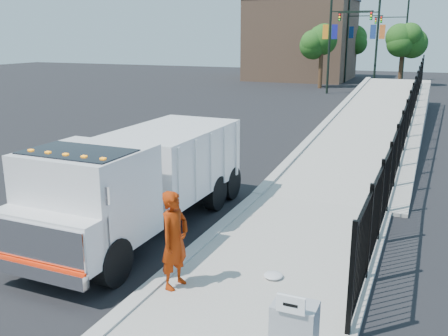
% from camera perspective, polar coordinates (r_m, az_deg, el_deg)
% --- Properties ---
extents(ground, '(120.00, 120.00, 0.00)m').
position_cam_1_polar(ground, '(10.98, -3.14, -9.59)').
color(ground, black).
rests_on(ground, ground).
extents(sidewalk, '(3.55, 12.00, 0.12)m').
position_cam_1_polar(sidewalk, '(8.66, 2.79, -16.38)').
color(sidewalk, '#9E998E').
rests_on(sidewalk, ground).
extents(curb, '(0.30, 12.00, 0.16)m').
position_cam_1_polar(curb, '(9.38, -8.64, -13.74)').
color(curb, '#ADAAA3').
rests_on(curb, ground).
extents(ramp, '(3.95, 24.06, 3.19)m').
position_cam_1_polar(ramp, '(25.48, 17.34, 3.97)').
color(ramp, '#9E998E').
rests_on(ramp, ground).
extents(iron_fence, '(0.10, 28.00, 1.80)m').
position_cam_1_polar(iron_fence, '(21.30, 20.20, 4.15)').
color(iron_fence, black).
rests_on(iron_fence, ground).
extents(truck, '(2.42, 7.14, 2.44)m').
position_cam_1_polar(truck, '(11.78, -9.77, -0.97)').
color(truck, black).
rests_on(truck, ground).
extents(worker, '(0.53, 0.72, 1.81)m').
position_cam_1_polar(worker, '(9.03, -5.66, -8.17)').
color(worker, '#8D2505').
rests_on(worker, sidewalk).
extents(arrow_sign, '(0.35, 0.04, 0.22)m').
position_cam_1_polar(arrow_sign, '(6.15, 7.64, -15.20)').
color(arrow_sign, white).
rests_on(arrow_sign, utility_cabinet).
extents(debris, '(0.37, 0.37, 0.09)m').
position_cam_1_polar(debris, '(9.68, 5.65, -12.11)').
color(debris, silver).
rests_on(debris, sidewalk).
extents(light_pole_0, '(3.77, 0.22, 8.00)m').
position_cam_1_polar(light_pole_0, '(41.09, 12.41, 14.36)').
color(light_pole_0, black).
rests_on(light_pole_0, ground).
extents(light_pole_1, '(3.77, 0.22, 8.00)m').
position_cam_1_polar(light_pole_1, '(42.74, 16.68, 14.10)').
color(light_pole_1, black).
rests_on(light_pole_1, ground).
extents(light_pole_2, '(3.77, 0.22, 8.00)m').
position_cam_1_polar(light_pole_2, '(51.19, 14.26, 14.31)').
color(light_pole_2, black).
rests_on(light_pole_2, ground).
extents(light_pole_3, '(3.78, 0.22, 8.00)m').
position_cam_1_polar(light_pole_3, '(55.30, 19.72, 13.92)').
color(light_pole_3, black).
rests_on(light_pole_3, ground).
extents(tree_0, '(2.68, 2.68, 5.34)m').
position_cam_1_polar(tree_0, '(45.29, 11.13, 13.92)').
color(tree_0, '#382314').
rests_on(tree_0, ground).
extents(tree_1, '(2.49, 2.49, 5.25)m').
position_cam_1_polar(tree_1, '(49.34, 19.78, 13.39)').
color(tree_1, '#382314').
rests_on(tree_1, ground).
extents(tree_2, '(2.85, 2.85, 5.42)m').
position_cam_1_polar(tree_2, '(59.04, 14.61, 13.92)').
color(tree_2, '#382314').
rests_on(tree_2, ground).
extents(building, '(10.00, 10.00, 8.00)m').
position_cam_1_polar(building, '(54.64, 8.89, 14.21)').
color(building, '#8C664C').
rests_on(building, ground).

